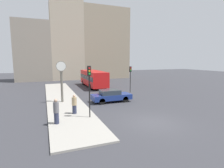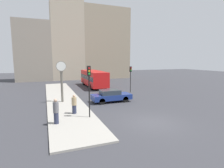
{
  "view_description": "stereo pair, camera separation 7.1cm",
  "coord_description": "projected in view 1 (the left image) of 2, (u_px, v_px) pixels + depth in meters",
  "views": [
    {
      "loc": [
        -7.34,
        -10.44,
        4.6
      ],
      "look_at": [
        -0.78,
        6.37,
        2.1
      ],
      "focal_mm": 28.0,
      "sensor_mm": 36.0,
      "label": 1
    },
    {
      "loc": [
        -7.28,
        -10.47,
        4.6
      ],
      "look_at": [
        -0.78,
        6.37,
        2.1
      ],
      "focal_mm": 28.0,
      "sensor_mm": 36.0,
      "label": 2
    }
  ],
  "objects": [
    {
      "name": "pedestrian_tan_coat",
      "position": [
        74.0,
        104.0,
        14.58
      ],
      "size": [
        0.41,
        0.41,
        1.61
      ],
      "color": "#2D334C",
      "rests_on": "sidewalk_corner"
    },
    {
      "name": "traffic_light_near",
      "position": [
        89.0,
        81.0,
        13.37
      ],
      "size": [
        0.26,
        0.24,
        4.03
      ],
      "color": "black",
      "rests_on": "sidewalk_corner"
    },
    {
      "name": "street_clock",
      "position": [
        62.0,
        80.0,
        18.48
      ],
      "size": [
        1.04,
        0.31,
        4.34
      ],
      "color": "#666056",
      "rests_on": "sidewalk_corner"
    },
    {
      "name": "ground_plane",
      "position": [
        153.0,
        123.0,
        12.91
      ],
      "size": [
        120.0,
        120.0,
        0.0
      ],
      "primitive_type": "plane",
      "color": "#38383D"
    },
    {
      "name": "sidewalk_corner",
      "position": [
        62.0,
        98.0,
        21.09
      ],
      "size": [
        3.67,
        25.97,
        0.13
      ],
      "primitive_type": "cube",
      "color": "#A39E93",
      "rests_on": "ground_plane"
    },
    {
      "name": "building_row",
      "position": [
        79.0,
        45.0,
        41.6
      ],
      "size": [
        26.13,
        5.0,
        17.77
      ],
      "color": "gray",
      "rests_on": "ground_plane"
    },
    {
      "name": "sedan_car",
      "position": [
        111.0,
        96.0,
        19.26
      ],
      "size": [
        4.32,
        1.79,
        1.35
      ],
      "color": "navy",
      "rests_on": "ground_plane"
    },
    {
      "name": "traffic_light_far",
      "position": [
        130.0,
        74.0,
        24.59
      ],
      "size": [
        0.26,
        0.24,
        3.69
      ],
      "color": "black",
      "rests_on": "ground_plane"
    },
    {
      "name": "bus_distant",
      "position": [
        93.0,
        78.0,
        29.9
      ],
      "size": [
        2.58,
        9.11,
        2.73
      ],
      "color": "red",
      "rests_on": "ground_plane"
    },
    {
      "name": "pedestrian_grey_jacket",
      "position": [
        56.0,
        111.0,
        12.23
      ],
      "size": [
        0.39,
        0.39,
        1.8
      ],
      "color": "#2D334C",
      "rests_on": "sidewalk_corner"
    }
  ]
}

